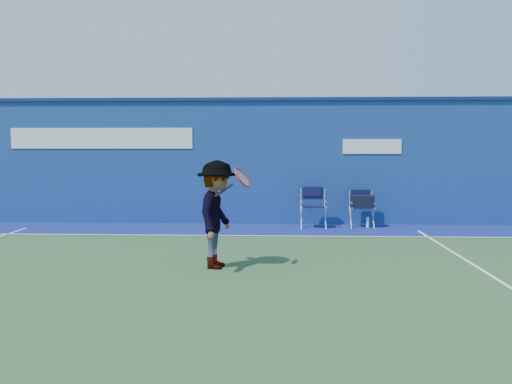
{
  "coord_description": "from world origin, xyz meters",
  "views": [
    {
      "loc": [
        1.35,
        -8.17,
        1.94
      ],
      "look_at": [
        0.9,
        2.6,
        1.0
      ],
      "focal_mm": 38.0,
      "sensor_mm": 36.0,
      "label": 1
    }
  ],
  "objects_px": {
    "water_bottle": "(368,222)",
    "directors_chair_left": "(313,215)",
    "tennis_player": "(217,214)",
    "directors_chair_right": "(362,212)"
  },
  "relations": [
    {
      "from": "directors_chair_left",
      "to": "directors_chair_right",
      "type": "xyz_separation_m",
      "value": [
        1.15,
        0.11,
        0.05
      ]
    },
    {
      "from": "water_bottle",
      "to": "tennis_player",
      "type": "relative_size",
      "value": 0.15
    },
    {
      "from": "directors_chair_left",
      "to": "tennis_player",
      "type": "distance_m",
      "value": 4.57
    },
    {
      "from": "directors_chair_right",
      "to": "tennis_player",
      "type": "height_order",
      "value": "tennis_player"
    },
    {
      "from": "directors_chair_right",
      "to": "water_bottle",
      "type": "distance_m",
      "value": 0.28
    },
    {
      "from": "directors_chair_left",
      "to": "directors_chair_right",
      "type": "relative_size",
      "value": 1.09
    },
    {
      "from": "water_bottle",
      "to": "tennis_player",
      "type": "xyz_separation_m",
      "value": [
        -3.06,
        -4.25,
        0.73
      ]
    },
    {
      "from": "water_bottle",
      "to": "directors_chair_left",
      "type": "bearing_deg",
      "value": -176.75
    },
    {
      "from": "directors_chair_right",
      "to": "water_bottle",
      "type": "height_order",
      "value": "directors_chair_right"
    },
    {
      "from": "directors_chair_left",
      "to": "directors_chair_right",
      "type": "height_order",
      "value": "directors_chair_left"
    }
  ]
}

